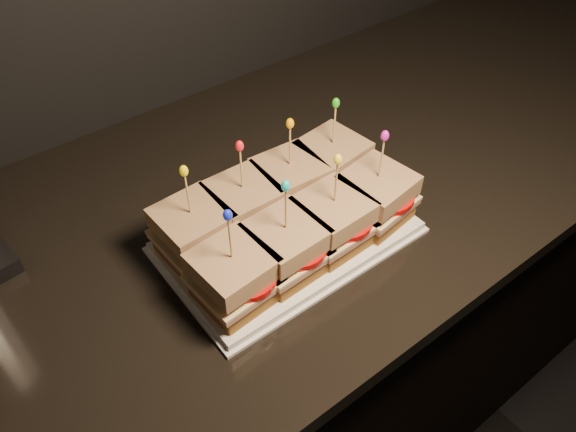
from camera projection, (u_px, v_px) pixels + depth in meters
cabinet at (352, 297)px, 1.40m from camera, size 2.45×0.68×0.89m
granite_slab at (371, 149)px, 1.08m from camera, size 2.49×0.72×0.03m
platter at (288, 237)px, 0.87m from camera, size 0.37×0.23×0.02m
platter_rim at (288, 240)px, 0.88m from camera, size 0.38×0.24×0.01m
sandwich_0_bread_bot at (196, 246)px, 0.83m from camera, size 0.10×0.10×0.03m
sandwich_0_ham at (195, 238)px, 0.82m from camera, size 0.11×0.10×0.01m
sandwich_0_cheese at (194, 234)px, 0.81m from camera, size 0.11×0.11×0.01m
sandwich_0_tomato at (203, 230)px, 0.81m from camera, size 0.09×0.09×0.01m
sandwich_0_bread_top at (192, 221)px, 0.79m from camera, size 0.10×0.10×0.03m
sandwich_0_pick at (188, 196)px, 0.76m from camera, size 0.00×0.00×0.09m
sandwich_0_frill at (184, 171)px, 0.73m from camera, size 0.01×0.01×0.02m
sandwich_1_bread_bot at (245, 220)px, 0.87m from camera, size 0.10×0.10×0.03m
sandwich_1_ham at (245, 212)px, 0.86m from camera, size 0.10×0.10×0.01m
sandwich_1_cheese at (244, 209)px, 0.85m from camera, size 0.11×0.10×0.01m
sandwich_1_tomato at (253, 204)px, 0.85m from camera, size 0.09×0.09×0.01m
sandwich_1_bread_top at (243, 195)px, 0.83m from camera, size 0.10×0.10×0.03m
sandwich_1_pick at (241, 171)px, 0.80m from camera, size 0.00×0.00×0.09m
sandwich_1_frill at (240, 146)px, 0.77m from camera, size 0.01×0.01×0.02m
sandwich_2_bread_bot at (290, 197)px, 0.91m from camera, size 0.10×0.10×0.03m
sandwich_2_ham at (290, 189)px, 0.89m from camera, size 0.11×0.11×0.01m
sandwich_2_cheese at (290, 186)px, 0.89m from camera, size 0.11×0.11×0.01m
sandwich_2_tomato at (298, 181)px, 0.89m from camera, size 0.09×0.09×0.01m
sandwich_2_bread_top at (290, 172)px, 0.87m from camera, size 0.10×0.10×0.03m
sandwich_2_pick at (290, 148)px, 0.84m from camera, size 0.00×0.00×0.09m
sandwich_2_frill at (290, 123)px, 0.81m from camera, size 0.01×0.01×0.02m
sandwich_3_bread_bot at (331, 176)px, 0.94m from camera, size 0.10×0.10×0.03m
sandwich_3_ham at (331, 168)px, 0.93m from camera, size 0.11×0.11×0.01m
sandwich_3_cheese at (332, 165)px, 0.93m from camera, size 0.12×0.11×0.01m
sandwich_3_tomato at (340, 160)px, 0.92m from camera, size 0.09×0.09×0.01m
sandwich_3_bread_top at (333, 151)px, 0.91m from camera, size 0.11×0.11×0.03m
sandwich_3_pick at (334, 128)px, 0.88m from camera, size 0.00×0.00×0.09m
sandwich_3_frill at (336, 103)px, 0.84m from camera, size 0.01×0.01×0.02m
sandwich_4_bread_bot at (235, 290)px, 0.77m from camera, size 0.10×0.10×0.03m
sandwich_4_ham at (235, 282)px, 0.76m from camera, size 0.11×0.11×0.01m
sandwich_4_cheese at (234, 279)px, 0.75m from camera, size 0.11×0.11×0.01m
sandwich_4_tomato at (244, 274)px, 0.75m from camera, size 0.09×0.09×0.01m
sandwich_4_bread_top at (233, 265)px, 0.73m from camera, size 0.10×0.10×0.03m
sandwich_4_pick at (230, 241)px, 0.70m from camera, size 0.00×0.00×0.09m
sandwich_4_frill at (228, 215)px, 0.67m from camera, size 0.01×0.01×0.02m
sandwich_5_bread_bot at (286, 261)px, 0.81m from camera, size 0.10×0.10×0.03m
sandwich_5_ham at (286, 253)px, 0.80m from camera, size 0.11×0.10×0.01m
sandwich_5_cheese at (286, 250)px, 0.79m from camera, size 0.11×0.11×0.01m
sandwich_5_tomato at (295, 245)px, 0.79m from camera, size 0.09×0.09×0.01m
sandwich_5_bread_top at (286, 236)px, 0.77m from camera, size 0.10×0.10×0.03m
sandwich_5_pick at (286, 212)px, 0.74m from camera, size 0.00×0.00×0.09m
sandwich_5_frill at (286, 186)px, 0.71m from camera, size 0.01×0.01×0.02m
sandwich_6_bread_bot at (332, 234)px, 0.85m from camera, size 0.10×0.10×0.03m
sandwich_6_ham at (333, 226)px, 0.84m from camera, size 0.11×0.10×0.01m
sandwich_6_cheese at (333, 223)px, 0.83m from camera, size 0.11×0.11×0.01m
sandwich_6_tomato at (342, 218)px, 0.83m from camera, size 0.09×0.09×0.01m
sandwich_6_bread_top at (334, 209)px, 0.81m from camera, size 0.10×0.10×0.03m
sandwich_6_pick at (336, 185)px, 0.78m from camera, size 0.00×0.00×0.09m
sandwich_6_frill at (338, 160)px, 0.75m from camera, size 0.01×0.01×0.02m
sandwich_7_bread_bot at (374, 210)px, 0.89m from camera, size 0.11×0.11×0.03m
sandwich_7_ham at (375, 202)px, 0.87m from camera, size 0.12×0.11×0.01m
sandwich_7_cheese at (376, 199)px, 0.87m from camera, size 0.12×0.11×0.01m
sandwich_7_tomato at (384, 194)px, 0.87m from camera, size 0.09×0.09×0.01m
sandwich_7_bread_top at (378, 185)px, 0.85m from camera, size 0.11×0.11×0.03m
sandwich_7_pick at (381, 161)px, 0.82m from camera, size 0.00×0.00×0.09m
sandwich_7_frill at (385, 136)px, 0.78m from camera, size 0.01×0.01×0.02m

